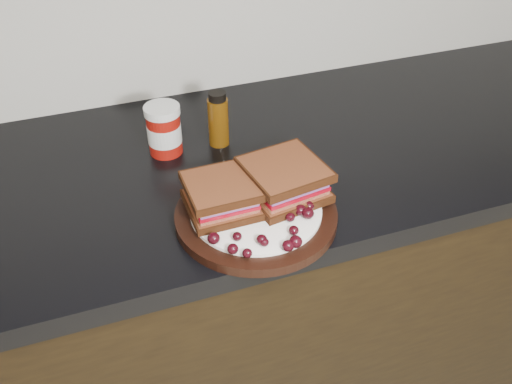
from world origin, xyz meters
TOP-DOWN VIEW (x-y plane):
  - base_cabinets at (0.00, 1.70)m, footprint 3.96×0.58m
  - countertop at (0.00, 1.70)m, footprint 3.98×0.60m
  - plate at (-0.06, 1.51)m, footprint 0.28×0.28m
  - sandwich_left at (-0.12, 1.53)m, footprint 0.12×0.12m
  - sandwich_right at (-0.00, 1.53)m, footprint 0.15×0.15m
  - grape_0 at (-0.16, 1.45)m, footprint 0.02×0.02m
  - grape_1 at (-0.12, 1.45)m, footprint 0.02×0.02m
  - grape_2 at (-0.13, 1.42)m, footprint 0.02×0.02m
  - grape_3 at (-0.12, 1.40)m, footprint 0.02×0.02m
  - grape_4 at (-0.09, 1.43)m, footprint 0.02×0.02m
  - grape_5 at (-0.08, 1.42)m, footprint 0.02×0.02m
  - grape_6 at (-0.05, 1.40)m, footprint 0.02×0.02m
  - grape_7 at (-0.04, 1.40)m, footprint 0.02×0.02m
  - grape_8 at (-0.03, 1.43)m, footprint 0.02×0.02m
  - grape_9 at (-0.02, 1.46)m, footprint 0.02×0.02m
  - grape_10 at (0.01, 1.46)m, footprint 0.02×0.02m
  - grape_11 at (0.00, 1.47)m, footprint 0.02×0.02m
  - grape_12 at (0.02, 1.48)m, footprint 0.02×0.02m
  - grape_13 at (0.03, 1.52)m, footprint 0.02×0.02m
  - grape_14 at (0.01, 1.53)m, footprint 0.02×0.02m
  - grape_15 at (-0.02, 1.53)m, footprint 0.02×0.02m
  - grape_16 at (-0.10, 1.57)m, footprint 0.02×0.02m
  - grape_17 at (-0.11, 1.54)m, footprint 0.02×0.02m
  - grape_18 at (-0.14, 1.54)m, footprint 0.02×0.02m
  - grape_19 at (-0.13, 1.53)m, footprint 0.02×0.02m
  - grape_20 at (-0.13, 1.50)m, footprint 0.02×0.02m
  - grape_21 at (-0.13, 1.50)m, footprint 0.02×0.02m
  - grape_22 at (-0.11, 1.53)m, footprint 0.02×0.02m
  - grape_23 at (-0.16, 1.55)m, footprint 0.02×0.02m
  - grape_24 at (-0.13, 1.52)m, footprint 0.02×0.02m
  - condiment_jar at (-0.17, 1.77)m, footprint 0.09×0.09m
  - oil_bottle at (-0.06, 1.76)m, footprint 0.05×0.05m

SIDE VIEW (x-z plane):
  - base_cabinets at x=0.00m, z-range 0.00..0.86m
  - countertop at x=0.00m, z-range 0.86..0.90m
  - plate at x=-0.06m, z-range 0.90..0.92m
  - grape_5 at x=-0.08m, z-range 0.92..0.94m
  - grape_1 at x=-0.12m, z-range 0.92..0.94m
  - grape_21 at x=-0.13m, z-range 0.92..0.94m
  - grape_3 at x=-0.12m, z-range 0.92..0.94m
  - grape_9 at x=-0.02m, z-range 0.92..0.94m
  - grape_23 at x=-0.16m, z-range 0.92..0.94m
  - grape_8 at x=-0.03m, z-range 0.92..0.94m
  - grape_15 at x=-0.02m, z-range 0.92..0.94m
  - grape_17 at x=-0.11m, z-range 0.92..0.94m
  - grape_4 at x=-0.09m, z-range 0.92..0.94m
  - grape_19 at x=-0.13m, z-range 0.92..0.94m
  - grape_14 at x=0.01m, z-range 0.92..0.94m
  - grape_2 at x=-0.13m, z-range 0.92..0.94m
  - grape_22 at x=-0.11m, z-range 0.92..0.94m
  - grape_12 at x=0.02m, z-range 0.92..0.94m
  - grape_18 at x=-0.14m, z-range 0.92..0.94m
  - grape_20 at x=-0.13m, z-range 0.92..0.94m
  - grape_16 at x=-0.10m, z-range 0.92..0.94m
  - grape_6 at x=-0.05m, z-range 0.92..0.94m
  - grape_24 at x=-0.13m, z-range 0.92..0.94m
  - grape_13 at x=0.03m, z-range 0.92..0.94m
  - grape_11 at x=0.00m, z-range 0.92..0.94m
  - grape_0 at x=-0.16m, z-range 0.92..0.94m
  - grape_10 at x=0.01m, z-range 0.92..0.94m
  - grape_7 at x=-0.04m, z-range 0.92..0.94m
  - sandwich_left at x=-0.12m, z-range 0.92..0.98m
  - condiment_jar at x=-0.17m, z-range 0.90..1.00m
  - sandwich_right at x=0.00m, z-range 0.92..0.98m
  - oil_bottle at x=-0.06m, z-range 0.90..1.02m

